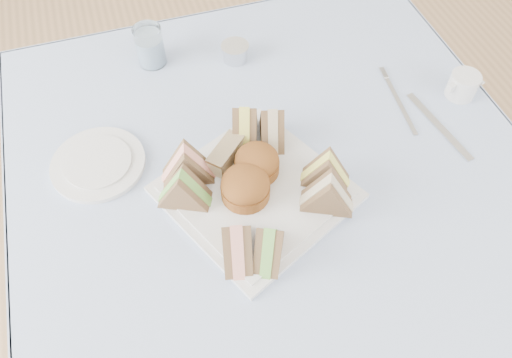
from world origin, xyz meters
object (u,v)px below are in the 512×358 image
object	(u,v)px
creamer_jug	(463,85)
water_glass	(150,46)
table	(270,251)
serving_plate	(256,193)

from	to	relation	value
creamer_jug	water_glass	bearing A→B (deg)	140.99
table	water_glass	bearing A→B (deg)	114.94
serving_plate	creamer_jug	xyz separation A→B (m)	(0.51, 0.11, 0.02)
serving_plate	table	bearing A→B (deg)	22.05
table	serving_plate	size ratio (longest dim) A/B	3.00
table	creamer_jug	distance (m)	0.61
water_glass	creamer_jug	world-z (taller)	water_glass
table	serving_plate	bearing A→B (deg)	-133.04
table	creamer_jug	xyz separation A→B (m)	(0.45, 0.05, 0.40)
creamer_jug	table	bearing A→B (deg)	174.56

